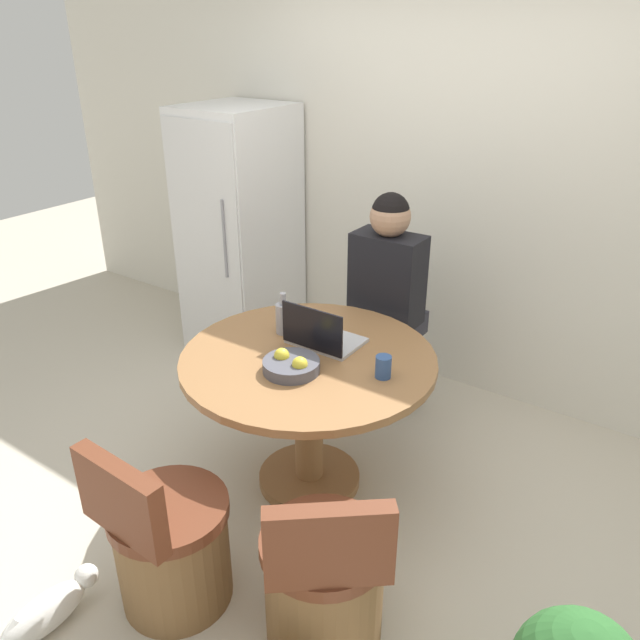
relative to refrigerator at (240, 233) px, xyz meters
name	(u,v)px	position (x,y,z in m)	size (l,w,h in m)	color
ground_plane	(302,501)	(1.39, -1.18, -0.86)	(12.00, 12.00, 0.00)	beige
wall_back	(452,187)	(1.39, 0.40, 0.44)	(7.00, 0.06, 2.60)	silver
refrigerator	(240,233)	(0.00, 0.00, 0.00)	(0.63, 0.72, 1.73)	white
dining_table	(309,389)	(1.33, -1.03, -0.29)	(1.24, 1.24, 0.76)	olive
chair_near_right_corner	(324,583)	(1.91, -1.75, -0.58)	(0.56, 0.56, 0.81)	brown
chair_near_camera	(169,546)	(1.29, -1.95, -0.58)	(0.49, 0.49, 0.81)	brown
person_seated	(390,295)	(1.31, -0.19, -0.09)	(0.40, 0.37, 1.39)	#2D2D38
laptop	(322,337)	(1.32, -0.90, -0.06)	(0.34, 0.26, 0.23)	#B7B7BC
fruit_bowl	(291,365)	(1.35, -1.19, -0.07)	(0.26, 0.26, 0.10)	#4C4C56
coffee_cup	(383,367)	(1.72, -1.00, -0.05)	(0.07, 0.07, 0.10)	#2D4C84
bottle	(283,317)	(1.08, -0.90, -0.02)	(0.08, 0.08, 0.22)	#9999A3
cat	(48,610)	(0.98, -2.34, -0.78)	(0.14, 0.49, 0.17)	white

